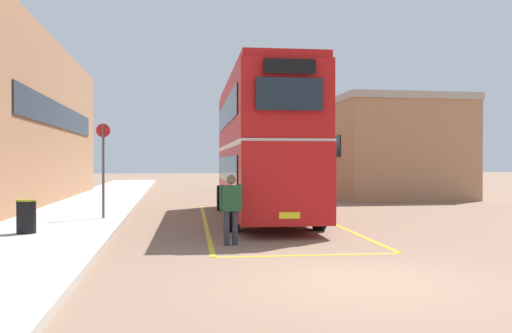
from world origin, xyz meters
TOP-DOWN VIEW (x-y plane):
  - ground_plane at (0.00, 14.40)m, footprint 135.60×135.60m
  - sidewalk_left at (-6.50, 16.80)m, footprint 4.00×57.60m
  - brick_building_left at (-10.83, 17.83)m, footprint 5.53×20.89m
  - depot_building_right at (8.81, 23.91)m, footprint 6.74×16.23m
  - double_decker_bus at (0.03, 9.67)m, footprint 3.00×10.64m
  - single_deck_bus at (2.81, 27.75)m, footprint 3.50×8.32m
  - pedestrian_boarding at (-1.66, 3.98)m, footprint 0.54×0.32m
  - litter_bin at (-6.63, 5.80)m, footprint 0.50×0.50m
  - bus_stop_sign at (-5.17, 9.27)m, footprint 0.44×0.13m
  - bay_marking_yellow at (-0.00, 7.74)m, footprint 4.55×12.71m

SIDE VIEW (x-z plane):
  - ground_plane at x=0.00m, z-range 0.00..0.00m
  - bay_marking_yellow at x=0.00m, z-range 0.00..0.01m
  - sidewalk_left at x=-6.50m, z-range 0.00..0.14m
  - litter_bin at x=-6.63m, z-range 0.14..1.00m
  - pedestrian_boarding at x=-1.66m, z-range 0.12..1.76m
  - single_deck_bus at x=2.81m, z-range 0.13..3.15m
  - bus_stop_sign at x=-5.17m, z-range 0.43..3.45m
  - double_decker_bus at x=0.03m, z-range 0.14..4.89m
  - depot_building_right at x=8.81m, z-range 0.00..5.37m
  - brick_building_left at x=-10.83m, z-range 0.00..7.38m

